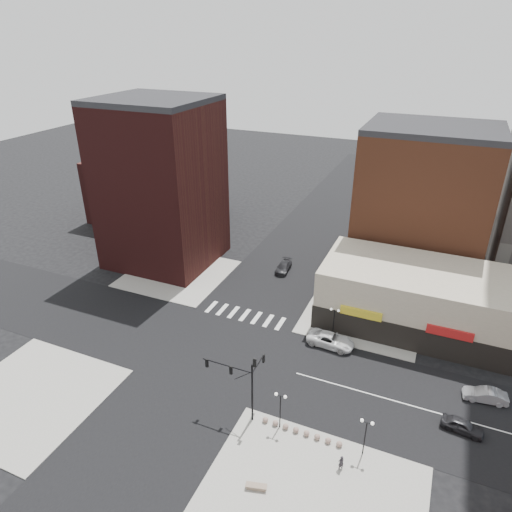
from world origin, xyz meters
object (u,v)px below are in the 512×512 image
at_px(street_lamp_se_b, 366,429).
at_px(silver_sedan, 485,395).
at_px(pedestrian, 341,462).
at_px(stone_bench, 256,487).
at_px(street_lamp_ne, 334,316).
at_px(white_suv, 331,340).
at_px(traffic_signal, 244,376).
at_px(dark_sedan_north, 284,267).
at_px(street_lamp_se_a, 280,402).
at_px(dark_sedan_east, 463,426).

xyz_separation_m(street_lamp_se_b, silver_sedan, (10.23, 11.78, -2.58)).
xyz_separation_m(pedestrian, stone_bench, (-6.00, -4.71, -0.53)).
xyz_separation_m(street_lamp_ne, stone_bench, (-0.48, -22.97, -2.95)).
distance_m(street_lamp_se_b, white_suv, 16.15).
bearing_deg(pedestrian, stone_bench, -6.74).
relative_size(traffic_signal, dark_sedan_north, 1.67).
height_order(street_lamp_se_a, street_lamp_se_b, same).
bearing_deg(traffic_signal, dark_sedan_north, 102.99).
bearing_deg(white_suv, silver_sedan, -95.96).
distance_m(street_lamp_se_a, street_lamp_ne, 16.03).
relative_size(traffic_signal, street_lamp_ne, 1.87).
relative_size(street_lamp_ne, silver_sedan, 0.97).
height_order(dark_sedan_east, stone_bench, dark_sedan_east).
relative_size(white_suv, dark_sedan_east, 1.46).
height_order(street_lamp_ne, white_suv, street_lamp_ne).
xyz_separation_m(dark_sedan_east, stone_bench, (-15.66, -13.53, -0.32)).
height_order(street_lamp_se_a, stone_bench, street_lamp_se_a).
bearing_deg(stone_bench, pedestrian, 23.78).
distance_m(silver_sedan, pedestrian, 18.28).
distance_m(street_lamp_se_a, silver_sedan, 21.86).
relative_size(street_lamp_ne, white_suv, 0.73).
bearing_deg(silver_sedan, stone_bench, -50.71).
bearing_deg(silver_sedan, traffic_signal, -69.52).
relative_size(street_lamp_ne, dark_sedan_north, 0.89).
relative_size(pedestrian, stone_bench, 0.80).
bearing_deg(silver_sedan, white_suv, -106.12).
bearing_deg(street_lamp_se_a, dark_sedan_north, 109.55).
height_order(silver_sedan, stone_bench, silver_sedan).
distance_m(street_lamp_ne, pedestrian, 19.23).
bearing_deg(white_suv, dark_sedan_east, -114.80).
distance_m(street_lamp_se_b, silver_sedan, 15.82).
height_order(traffic_signal, street_lamp_ne, traffic_signal).
bearing_deg(street_lamp_ne, white_suv, -84.22).
height_order(silver_sedan, dark_sedan_north, silver_sedan).
bearing_deg(street_lamp_se_b, stone_bench, -137.00).
bearing_deg(pedestrian, street_lamp_se_a, -63.96).
xyz_separation_m(street_lamp_se_a, dark_sedan_east, (16.18, 6.56, -2.63)).
bearing_deg(silver_sedan, street_lamp_se_a, -64.48).
height_order(street_lamp_se_b, pedestrian, street_lamp_se_b).
relative_size(white_suv, dark_sedan_north, 1.22).
xyz_separation_m(street_lamp_se_a, street_lamp_se_b, (8.00, 0.00, 0.00)).
relative_size(street_lamp_se_b, dark_sedan_north, 0.89).
relative_size(dark_sedan_east, stone_bench, 2.08).
xyz_separation_m(street_lamp_ne, dark_sedan_east, (15.18, -9.44, -2.63)).
bearing_deg(street_lamp_se_b, dark_sedan_east, 38.72).
relative_size(street_lamp_se_b, street_lamp_ne, 1.00).
distance_m(street_lamp_ne, dark_sedan_east, 18.07).
bearing_deg(dark_sedan_east, silver_sedan, -14.33).
bearing_deg(street_lamp_se_b, white_suv, 115.38).
relative_size(silver_sedan, dark_sedan_north, 0.93).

